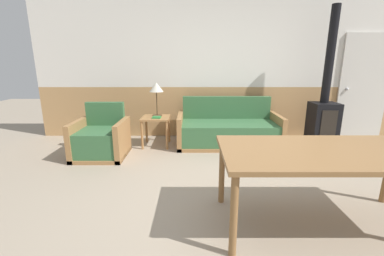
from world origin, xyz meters
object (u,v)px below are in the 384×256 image
at_px(armchair, 101,140).
at_px(dining_table, 328,157).
at_px(couch, 228,131).
at_px(wood_stove, 324,108).
at_px(side_table, 155,122).
at_px(table_lamp, 156,89).

bearing_deg(armchair, dining_table, -42.72).
xyz_separation_m(couch, dining_table, (0.53, -2.37, 0.41)).
relative_size(couch, armchair, 2.19).
bearing_deg(armchair, wood_stove, 0.97).
xyz_separation_m(dining_table, wood_stove, (1.18, 2.42, 0.01)).
bearing_deg(side_table, armchair, -146.08).
height_order(side_table, table_lamp, table_lamp).
xyz_separation_m(table_lamp, wood_stove, (2.98, 0.01, -0.33)).
distance_m(armchair, table_lamp, 1.27).
bearing_deg(table_lamp, side_table, -102.27).
bearing_deg(wood_stove, dining_table, -115.93).
relative_size(side_table, wood_stove, 0.22).
height_order(side_table, dining_table, dining_table).
height_order(armchair, dining_table, armchair).
relative_size(armchair, side_table, 1.57).
relative_size(table_lamp, wood_stove, 0.25).
relative_size(couch, dining_table, 0.97).
distance_m(armchair, side_table, 0.98).
bearing_deg(dining_table, table_lamp, 126.85).
xyz_separation_m(couch, table_lamp, (-1.27, 0.04, 0.75)).
bearing_deg(wood_stove, couch, -178.28).
bearing_deg(wood_stove, armchair, -170.57).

